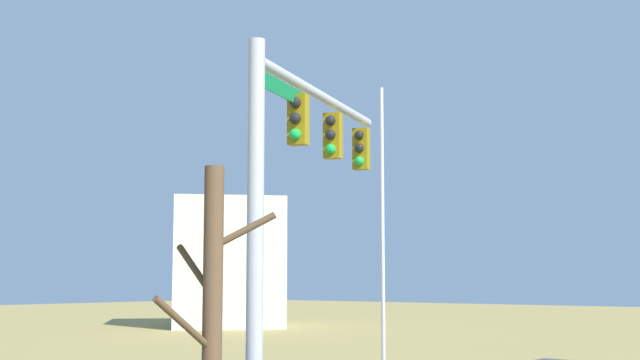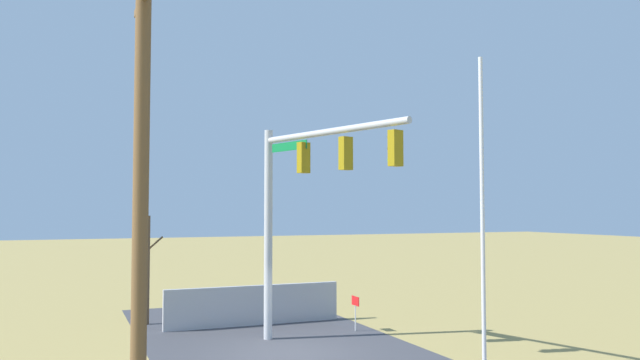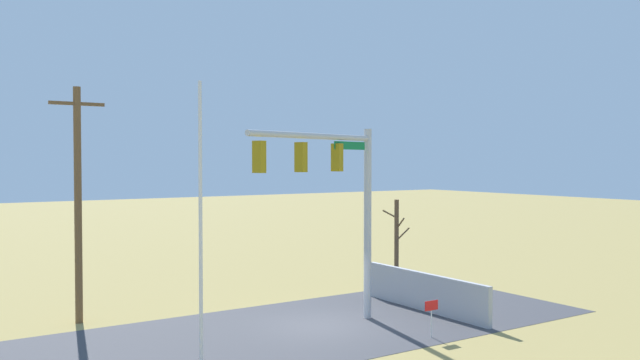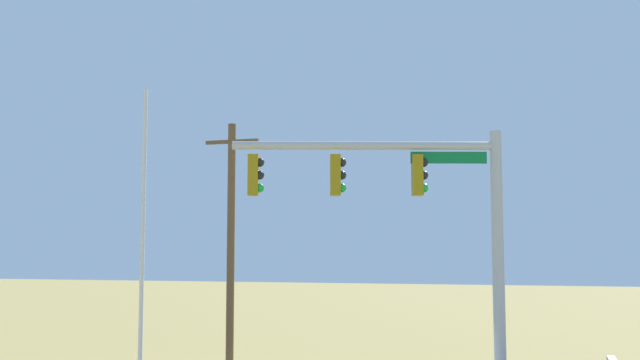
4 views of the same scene
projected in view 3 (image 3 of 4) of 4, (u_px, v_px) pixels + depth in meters
The scene contains 9 objects.
ground_plane at pixel (321, 326), 22.88m from camera, with size 160.00×160.00×0.00m, color #9E894C.
road_surface at pixel (216, 343), 20.68m from camera, with size 28.00×8.00×0.01m, color #3D3D42.
sidewalk_corner at pixel (388, 314), 24.59m from camera, with size 6.00×6.00×0.01m, color #B7B5AD.
retaining_fence at pixel (424, 292), 25.20m from camera, with size 0.20×6.65×1.47m, color #A8A8AD.
signal_mast at pixel (338, 186), 22.49m from camera, with size 6.07×2.16×6.96m.
flagpole at pixel (201, 230), 17.36m from camera, with size 0.10×0.10×7.90m, color silver.
utility_pole at pixel (78, 201), 23.20m from camera, with size 1.90×0.26×8.42m.
bare_tree at pixel (397, 244), 29.16m from camera, with size 1.27×1.02×4.07m.
open_sign at pixel (431, 310), 21.34m from camera, with size 0.56×0.04×1.22m.
Camera 3 is at (-12.55, -18.94, 5.78)m, focal length 36.67 mm.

